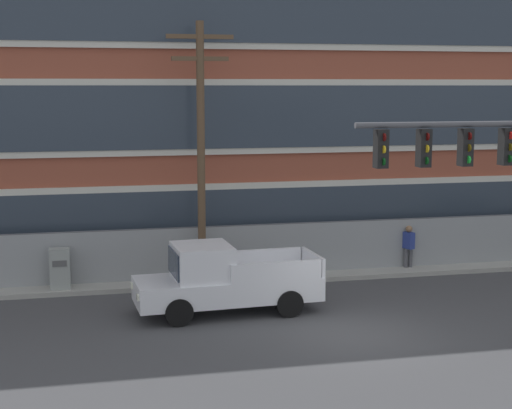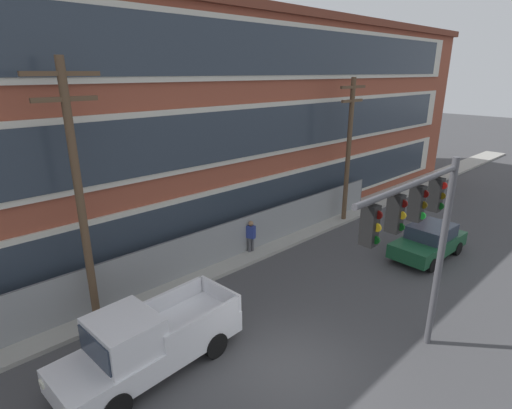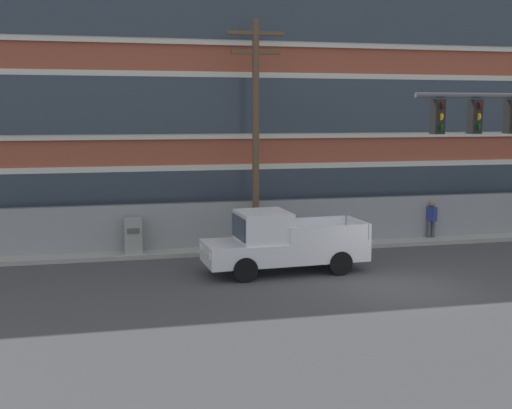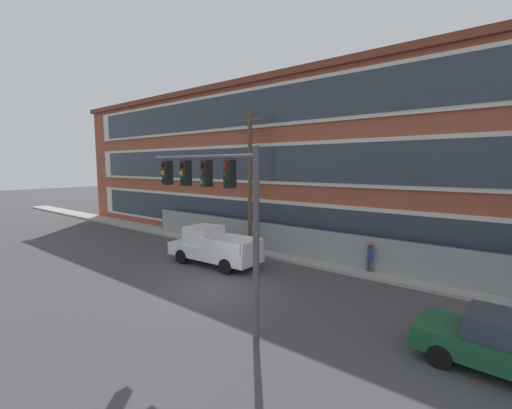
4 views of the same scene
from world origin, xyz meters
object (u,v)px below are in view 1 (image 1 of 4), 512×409
Objects in this scene: pickup_truck_white at (223,281)px; electrical_cabinet at (60,271)px; traffic_signal_mast at (482,176)px; pedestrian_near_cabinet at (409,245)px; utility_pole_near_corner at (201,144)px.

electrical_cabinet is at bearing 144.49° from pickup_truck_white.
pedestrian_near_cabinet is at bearing 76.94° from traffic_signal_mast.
traffic_signal_mast reaches higher than pedestrian_near_cabinet.
electrical_cabinet is at bearing -178.43° from pedestrian_near_cabinet.
pedestrian_near_cabinet is (12.23, 0.34, 0.23)m from electrical_cabinet.
traffic_signal_mast reaches higher than electrical_cabinet.
pedestrian_near_cabinet is at bearing 1.57° from electrical_cabinet.
utility_pole_near_corner is at bearing -0.00° from electrical_cabinet.
traffic_signal_mast is 4.10× the size of electrical_cabinet.
pickup_truck_white is 3.30× the size of pedestrian_near_cabinet.
utility_pole_near_corner is at bearing 91.63° from pickup_truck_white.
traffic_signal_mast is 13.72m from electrical_cabinet.
pedestrian_near_cabinet is (2.02, 8.69, -3.53)m from traffic_signal_mast.
traffic_signal_mast is 3.59× the size of pedestrian_near_cabinet.
pedestrian_near_cabinet is (7.48, 3.72, 0.00)m from pickup_truck_white.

